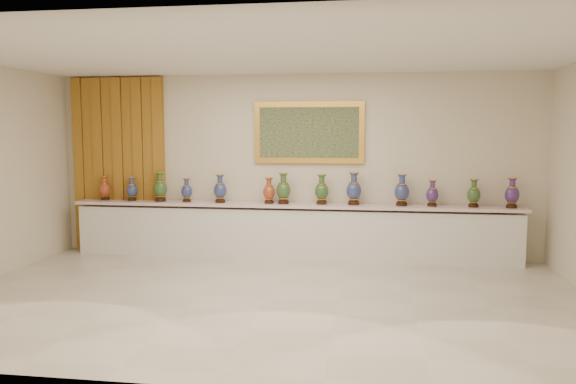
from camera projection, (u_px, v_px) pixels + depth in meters
The scene contains 17 objects.
ground at pixel (267, 298), 6.98m from camera, with size 8.00×8.00×0.00m, color beige.
room at pixel (148, 160), 9.57m from camera, with size 8.00×8.00×8.00m.
counter at pixel (292, 232), 9.16m from camera, with size 7.28×0.48×0.90m.
vase_0 at pixel (105, 189), 9.57m from camera, with size 0.24×0.24×0.41m.
vase_1 at pixel (132, 190), 9.49m from camera, with size 0.24×0.24×0.40m.
vase_2 at pixel (160, 188), 9.39m from camera, with size 0.30×0.30×0.50m.
vase_3 at pixel (187, 191), 9.33m from camera, with size 0.21×0.21×0.40m.
vase_4 at pixel (220, 190), 9.22m from camera, with size 0.26×0.26×0.47m.
vase_5 at pixel (269, 192), 9.11m from camera, with size 0.24×0.24×0.42m.
vase_6 at pixel (283, 190), 9.07m from camera, with size 0.30×0.30×0.50m.
vase_7 at pixel (322, 191), 9.02m from camera, with size 0.25×0.25×0.48m.
vase_8 at pixel (354, 190), 8.95m from camera, with size 0.28×0.28×0.52m.
vase_9 at pixel (402, 191), 8.83m from camera, with size 0.26×0.26×0.50m.
vase_10 at pixel (432, 194), 8.77m from camera, with size 0.22×0.22×0.41m.
vase_11 at pixel (474, 194), 8.67m from camera, with size 0.22×0.22×0.44m.
vase_12 at pixel (512, 194), 8.57m from camera, with size 0.24×0.24×0.47m.
label_card at pixel (249, 204), 9.08m from camera, with size 0.10×0.06×0.00m, color white.
Camera 1 is at (1.24, -6.69, 2.05)m, focal length 35.00 mm.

